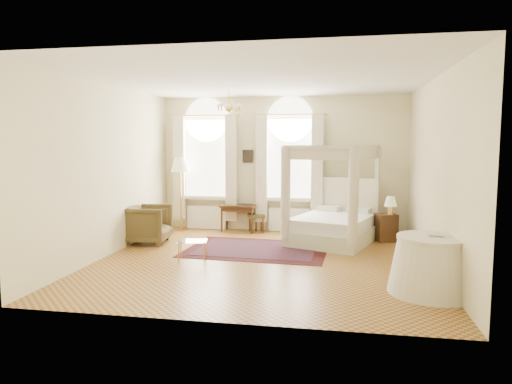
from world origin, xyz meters
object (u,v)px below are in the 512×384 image
at_px(canopy_bed, 332,221).
at_px(side_table, 431,265).
at_px(floor_lamp, 180,169).
at_px(coffee_table, 192,242).
at_px(armchair, 148,224).
at_px(writing_desk, 239,209).
at_px(stool, 256,217).
at_px(nightstand, 386,228).

relative_size(canopy_bed, side_table, 1.92).
bearing_deg(floor_lamp, coffee_table, -66.77).
xyz_separation_m(canopy_bed, armchair, (-3.96, -0.72, -0.07)).
relative_size(writing_desk, armchair, 1.02).
height_order(writing_desk, floor_lamp, floor_lamp).
height_order(writing_desk, armchair, armchair).
relative_size(stool, coffee_table, 0.80).
distance_m(stool, floor_lamp, 2.23).
relative_size(nightstand, armchair, 0.66).
height_order(floor_lamp, side_table, floor_lamp).
bearing_deg(coffee_table, nightstand, 32.46).
bearing_deg(canopy_bed, stool, 153.68).
distance_m(canopy_bed, floor_lamp, 3.97).
bearing_deg(nightstand, side_table, -85.62).
height_order(canopy_bed, nightstand, canopy_bed).
height_order(canopy_bed, floor_lamp, canopy_bed).
xyz_separation_m(armchair, coffee_table, (1.42, -1.25, -0.08)).
distance_m(canopy_bed, coffee_table, 3.22).
bearing_deg(armchair, canopy_bed, -85.09).
height_order(canopy_bed, writing_desk, canopy_bed).
distance_m(nightstand, side_table, 3.58).
xyz_separation_m(nightstand, floor_lamp, (-4.91, 0.43, 1.24)).
xyz_separation_m(canopy_bed, stool, (-1.85, 0.91, -0.12)).
height_order(nightstand, stool, nightstand).
relative_size(nightstand, stool, 1.26).
relative_size(nightstand, writing_desk, 0.65).
bearing_deg(stool, floor_lamp, -177.12).
bearing_deg(armchair, coffee_table, -136.87).
height_order(canopy_bed, side_table, canopy_bed).
xyz_separation_m(writing_desk, armchair, (-1.68, -1.63, -0.15)).
distance_m(canopy_bed, nightstand, 1.24).
bearing_deg(stool, armchair, -142.34).
bearing_deg(side_table, nightstand, 94.38).
bearing_deg(nightstand, writing_desk, 171.33).
bearing_deg(canopy_bed, nightstand, 18.40).
bearing_deg(canopy_bed, armchair, -169.74).
bearing_deg(coffee_table, side_table, -16.93).
distance_m(writing_desk, side_table, 5.54).
distance_m(writing_desk, floor_lamp, 1.76).
bearing_deg(stool, coffee_table, -103.56).
bearing_deg(armchair, floor_lamp, -13.47).
relative_size(stool, floor_lamp, 0.27).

